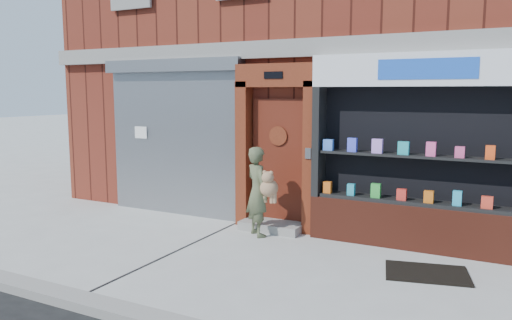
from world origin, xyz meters
The scene contains 7 objects.
ground centered at (0.00, 0.00, 0.00)m, with size 80.00×80.00×0.00m, color #9E9E99.
building centered at (0.00, 5.99, 4.00)m, with size 12.00×8.16×8.00m.
shutter_bay centered at (-3.00, 1.93, 1.72)m, with size 3.10×0.30×3.04m.
red_door_bay centered at (-0.75, 1.86, 1.46)m, with size 1.52×0.58×2.90m.
pharmacy_bay centered at (1.75, 1.81, 1.37)m, with size 3.50×0.41×3.00m.
woman centered at (-0.81, 1.30, 0.77)m, with size 0.72×0.63×1.52m.
doormat centered at (2.01, 0.73, 0.01)m, with size 1.07×0.75×0.03m, color black.
Camera 1 is at (2.92, -6.01, 2.42)m, focal length 35.00 mm.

